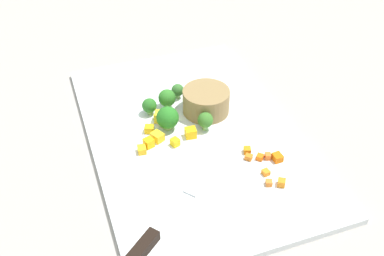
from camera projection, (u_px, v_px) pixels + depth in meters
The scene contains 25 objects.
ground_plane at pixel (192, 137), 0.85m from camera, with size 4.00×4.00×0.00m, color #A09992.
cutting_board at pixel (192, 135), 0.84m from camera, with size 0.55×0.36×0.01m, color white.
prep_bowl at pixel (206, 101), 0.88m from camera, with size 0.09×0.09×0.05m, color olive.
chef_knife at pixel (176, 209), 0.69m from camera, with size 0.23×0.28×0.02m.
carrot_dice_0 at pixel (281, 183), 0.73m from camera, with size 0.01×0.01×0.01m, color orange.
carrot_dice_1 at pixel (269, 183), 0.74m from camera, with size 0.01×0.01×0.01m, color orange.
carrot_dice_2 at pixel (268, 156), 0.78m from camera, with size 0.01×0.01×0.01m, color orange.
carrot_dice_3 at pixel (247, 150), 0.79m from camera, with size 0.01×0.01×0.01m, color orange.
carrot_dice_4 at pixel (277, 157), 0.78m from camera, with size 0.02×0.01×0.01m, color orange.
carrot_dice_5 at pixel (260, 157), 0.78m from camera, with size 0.01×0.01×0.01m, color orange.
carrot_dice_6 at pixel (249, 157), 0.78m from camera, with size 0.01×0.01×0.01m, color orange.
carrot_dice_7 at pixel (266, 172), 0.75m from camera, with size 0.01×0.01×0.01m, color orange.
pepper_dice_0 at pixel (149, 143), 0.81m from camera, with size 0.02×0.02×0.02m, color yellow.
pepper_dice_1 at pixel (149, 129), 0.84m from camera, with size 0.02×0.01×0.01m, color yellow.
pepper_dice_2 at pixel (175, 142), 0.81m from camera, with size 0.01×0.01×0.01m, color yellow.
pepper_dice_3 at pixel (161, 117), 0.86m from camera, with size 0.02×0.02×0.02m, color yellow.
pepper_dice_4 at pixel (142, 150), 0.80m from camera, with size 0.02×0.01×0.01m, color yellow.
pepper_dice_5 at pixel (157, 136), 0.82m from camera, with size 0.02×0.02×0.02m, color yellow.
pepper_dice_6 at pixel (191, 133), 0.83m from camera, with size 0.02×0.02×0.02m, color yellow.
pepper_dice_7 at pixel (167, 119), 0.86m from camera, with size 0.02×0.02×0.02m, color yellow.
broccoli_floret_0 at pixel (149, 106), 0.87m from camera, with size 0.03×0.03×0.03m.
broccoli_floret_1 at pixel (168, 118), 0.83m from camera, with size 0.04×0.04×0.05m.
broccoli_floret_2 at pixel (178, 90), 0.91m from camera, with size 0.03×0.03×0.03m.
broccoli_floret_3 at pixel (167, 98), 0.89m from camera, with size 0.03×0.03×0.04m.
broccoli_floret_4 at pixel (205, 120), 0.83m from camera, with size 0.03×0.03×0.04m.
Camera 1 is at (-0.61, 0.22, 0.55)m, focal length 43.19 mm.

